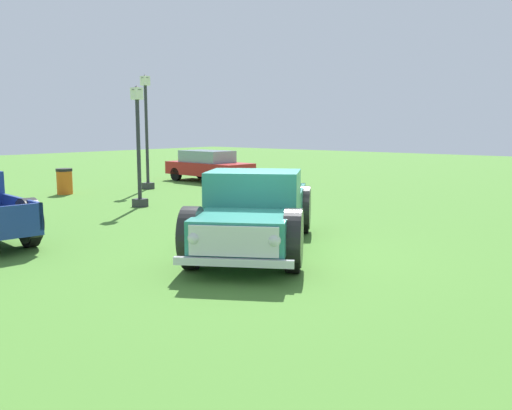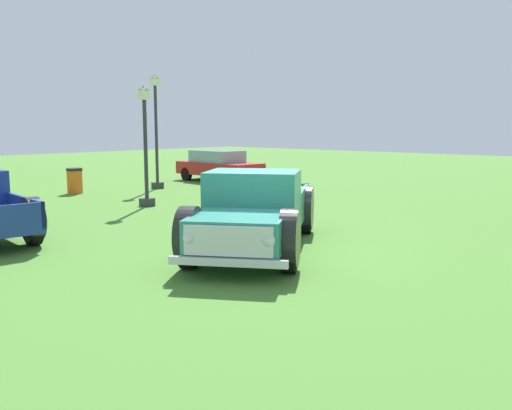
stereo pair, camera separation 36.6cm
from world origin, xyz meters
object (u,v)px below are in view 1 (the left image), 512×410
at_px(pickup_truck_foreground, 253,214).
at_px(trash_can, 65,181).
at_px(lamp_post_far, 138,144).
at_px(sedan_distant_a, 209,165).
at_px(lamp_post_near, 147,130).

bearing_deg(pickup_truck_foreground, trash_can, 76.18).
bearing_deg(lamp_post_far, trash_can, 86.87).
xyz_separation_m(sedan_distant_a, lamp_post_near, (-3.66, -0.19, 1.62)).
height_order(sedan_distant_a, lamp_post_near, lamp_post_near).
relative_size(sedan_distant_a, trash_can, 4.49).
height_order(lamp_post_near, trash_can, lamp_post_near).
height_order(pickup_truck_foreground, sedan_distant_a, pickup_truck_foreground).
xyz_separation_m(sedan_distant_a, lamp_post_far, (-6.97, -3.83, 1.22)).
distance_m(sedan_distant_a, lamp_post_far, 8.04).
distance_m(pickup_truck_foreground, trash_can, 11.73).
bearing_deg(trash_can, pickup_truck_foreground, -103.82).
height_order(lamp_post_near, lamp_post_far, lamp_post_near).
relative_size(lamp_post_near, trash_can, 4.73).
relative_size(lamp_post_far, trash_can, 3.92).
height_order(pickup_truck_foreground, trash_can, pickup_truck_foreground).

